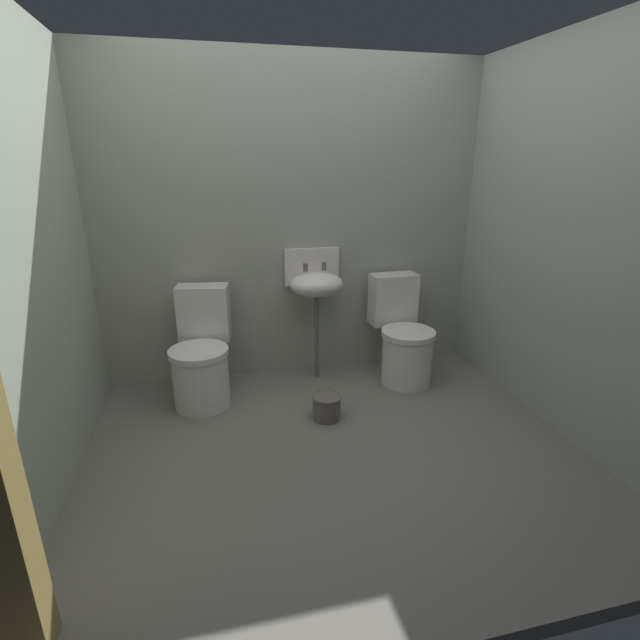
# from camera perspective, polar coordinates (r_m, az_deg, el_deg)

# --- Properties ---
(ground_plane) EXTENTS (3.26, 2.62, 0.08)m
(ground_plane) POSITION_cam_1_polar(r_m,az_deg,el_deg) (2.97, 1.30, -15.36)
(ground_plane) COLOR #68665D
(wall_back) EXTENTS (3.26, 0.10, 2.33)m
(wall_back) POSITION_cam_1_polar(r_m,az_deg,el_deg) (3.62, -3.35, 11.54)
(wall_back) COLOR gray
(wall_back) RESTS_ON ground
(wall_left) EXTENTS (0.10, 2.42, 2.33)m
(wall_left) POSITION_cam_1_polar(r_m,az_deg,el_deg) (2.65, -31.99, 5.87)
(wall_left) COLOR #929F8C
(wall_left) RESTS_ON ground
(wall_right) EXTENTS (0.10, 2.42, 2.33)m
(wall_right) POSITION_cam_1_polar(r_m,az_deg,el_deg) (3.28, 27.11, 8.72)
(wall_right) COLOR gray
(wall_right) RESTS_ON ground
(toilet_left) EXTENTS (0.48, 0.65, 0.78)m
(toilet_left) POSITION_cam_1_polar(r_m,az_deg,el_deg) (3.40, -14.07, -4.38)
(toilet_left) COLOR silver
(toilet_left) RESTS_ON ground
(toilet_right) EXTENTS (0.41, 0.60, 0.78)m
(toilet_right) POSITION_cam_1_polar(r_m,az_deg,el_deg) (3.67, 9.94, -2.25)
(toilet_right) COLOR silver
(toilet_right) RESTS_ON ground
(sink) EXTENTS (0.42, 0.35, 0.99)m
(sink) POSITION_cam_1_polar(r_m,az_deg,el_deg) (3.52, -0.51, 4.49)
(sink) COLOR #5F5751
(sink) RESTS_ON ground
(bucket) EXTENTS (0.20, 0.20, 0.17)m
(bucket) POSITION_cam_1_polar(r_m,az_deg,el_deg) (3.16, 0.81, -10.33)
(bucket) COLOR #5F5751
(bucket) RESTS_ON ground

